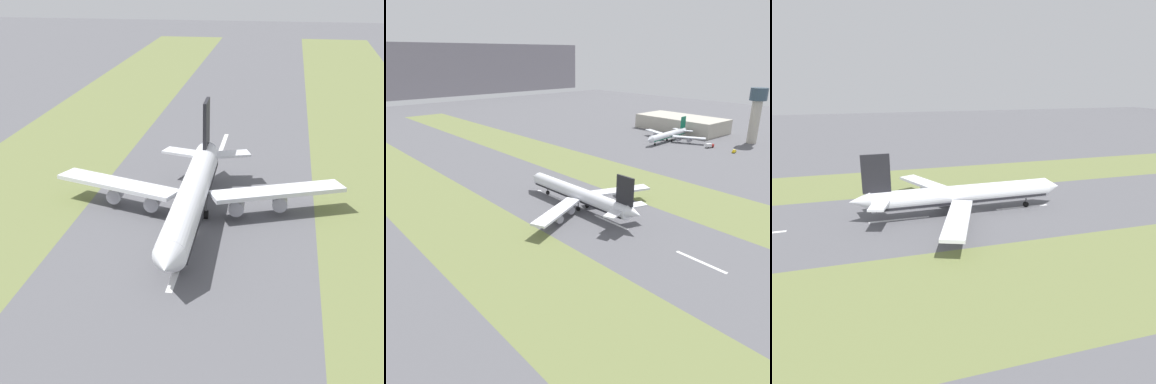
# 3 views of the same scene
# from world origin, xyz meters

# --- Properties ---
(ground_plane) EXTENTS (800.00, 800.00, 0.00)m
(ground_plane) POSITION_xyz_m (0.00, 0.00, 0.00)
(ground_plane) COLOR #56565B
(grass_median_west) EXTENTS (40.00, 600.00, 0.01)m
(grass_median_west) POSITION_xyz_m (-45.00, 0.00, 0.00)
(grass_median_west) COLOR olive
(grass_median_west) RESTS_ON ground
(grass_median_east) EXTENTS (40.00, 600.00, 0.01)m
(grass_median_east) POSITION_xyz_m (45.00, 0.00, 0.00)
(grass_median_east) COLOR olive
(grass_median_east) RESTS_ON ground
(centreline_dash_near) EXTENTS (1.20, 18.00, 0.01)m
(centreline_dash_near) POSITION_xyz_m (0.00, -64.06, 0.01)
(centreline_dash_near) COLOR silver
(centreline_dash_near) RESTS_ON ground
(centreline_dash_mid) EXTENTS (1.20, 18.00, 0.01)m
(centreline_dash_mid) POSITION_xyz_m (0.00, -24.06, 0.01)
(centreline_dash_mid) COLOR silver
(centreline_dash_mid) RESTS_ON ground
(centreline_dash_far) EXTENTS (1.20, 18.00, 0.01)m
(centreline_dash_far) POSITION_xyz_m (0.00, 15.94, 0.01)
(centreline_dash_far) COLOR silver
(centreline_dash_far) RESTS_ON ground
(airplane_main_jet) EXTENTS (64.13, 67.08, 20.20)m
(airplane_main_jet) POSITION_xyz_m (0.44, -5.97, 6.02)
(airplane_main_jet) COLOR silver
(airplane_main_jet) RESTS_ON ground
(terminal_building) EXTENTS (36.00, 72.83, 11.84)m
(terminal_building) POSITION_xyz_m (181.76, 67.29, 5.92)
(terminal_building) COLOR #B2AD9E
(terminal_building) RESTS_ON ground
(control_tower) EXTENTS (12.00, 12.00, 39.82)m
(control_tower) POSITION_xyz_m (179.35, 4.33, 24.55)
(control_tower) COLOR #B2AD9E
(control_tower) RESTS_ON ground
(airplane_parked_apron) EXTENTS (54.68, 52.01, 16.43)m
(airplane_parked_apron) POSITION_xyz_m (138.30, 48.54, 4.90)
(airplane_parked_apron) COLOR silver
(airplane_parked_apron) RESTS_ON ground
(service_truck) EXTENTS (6.39, 4.03, 3.10)m
(service_truck) POSITION_xyz_m (142.21, 16.75, 1.67)
(service_truck) COLOR #B2231E
(service_truck) RESTS_ON ground
(apron_car) EXTENTS (4.67, 2.71, 2.03)m
(apron_car) POSITION_xyz_m (141.86, -1.73, 1.00)
(apron_car) COLOR gold
(apron_car) RESTS_ON ground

